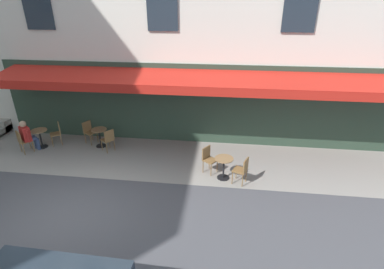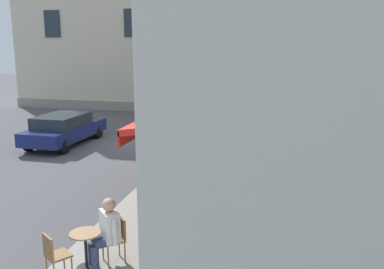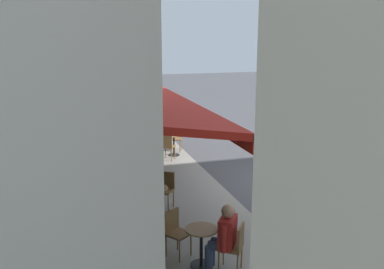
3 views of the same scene
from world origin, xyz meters
name	(u,v)px [view 1 (image 1 of 3)]	position (x,y,z in m)	size (l,w,h in m)	color
ground_plane	(71,215)	(0.00, 0.00, 0.00)	(70.00, 70.00, 0.00)	#4C4C51
sidewalk_cafe_terrace	(201,160)	(-3.25, -3.40, 0.00)	(20.50, 3.20, 0.01)	gray
cafe_table_near_entrance	(224,165)	(-4.08, -2.33, 0.49)	(0.60, 0.60, 0.75)	black
cafe_chair_wicker_by_window	(242,169)	(-4.66, -2.09, 0.55)	(0.52, 0.52, 0.91)	olive
cafe_chair_wicker_kerbside	(208,157)	(-3.55, -2.68, 0.55)	(0.56, 0.56, 0.91)	olive
cafe_table_mid_terrace	(40,136)	(3.17, -3.68, 0.49)	(0.60, 0.60, 0.75)	black
cafe_chair_wicker_facing_street	(23,140)	(3.53, -3.16, 0.55)	(0.56, 0.56, 0.91)	olive
cafe_chair_wicker_under_awning	(57,132)	(2.65, -4.03, 0.55)	(0.56, 0.56, 0.91)	olive
cafe_table_streetside	(100,135)	(0.87, -4.05, 0.49)	(0.60, 0.60, 0.75)	black
cafe_chair_wicker_corner_right	(108,138)	(0.36, -3.68, 0.55)	(0.56, 0.56, 0.91)	olive
cafe_chair_wicker_corner_left	(89,130)	(1.44, -4.32, 0.55)	(0.53, 0.53, 0.91)	olive
seated_patron_in_red	(28,135)	(3.41, -3.34, 0.69)	(0.60, 0.62, 1.28)	navy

